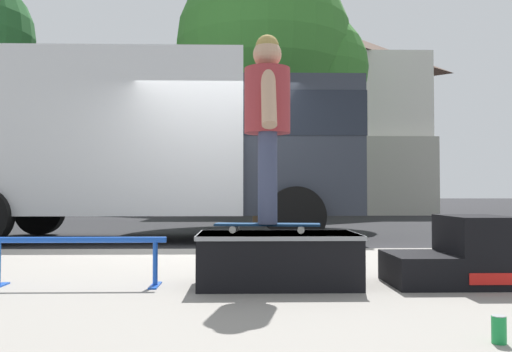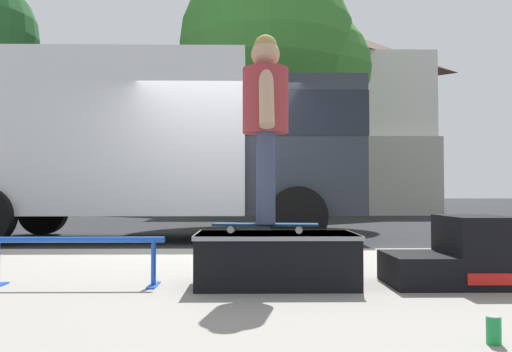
{
  "view_description": "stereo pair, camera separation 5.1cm",
  "coord_description": "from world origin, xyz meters",
  "px_view_note": "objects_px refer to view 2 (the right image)",
  "views": [
    {
      "loc": [
        0.37,
        -7.13,
        0.8
      ],
      "look_at": [
        0.51,
        -1.64,
        0.97
      ],
      "focal_mm": 38.01,
      "sensor_mm": 36.0,
      "label": 1
    },
    {
      "loc": [
        0.42,
        -7.13,
        0.8
      ],
      "look_at": [
        0.51,
        -1.64,
        0.97
      ],
      "focal_mm": 38.01,
      "sensor_mm": 36.0,
      "label": 2
    }
  ],
  "objects_px": {
    "grind_rail": "(76,250)",
    "skateboard": "(266,225)",
    "soda_can_b": "(494,330)",
    "box_truck": "(157,141)",
    "street_tree_neighbour": "(277,53)",
    "kicker_ramp": "(457,256)",
    "skate_box": "(276,257)",
    "skater_kid": "(266,112)"
  },
  "relations": [
    {
      "from": "skate_box",
      "to": "box_truck",
      "type": "height_order",
      "value": "box_truck"
    },
    {
      "from": "grind_rail",
      "to": "box_truck",
      "type": "relative_size",
      "value": 0.19
    },
    {
      "from": "skateboard",
      "to": "street_tree_neighbour",
      "type": "xyz_separation_m",
      "value": [
        0.62,
        9.64,
        3.82
      ]
    },
    {
      "from": "kicker_ramp",
      "to": "skateboard",
      "type": "height_order",
      "value": "kicker_ramp"
    },
    {
      "from": "soda_can_b",
      "to": "street_tree_neighbour",
      "type": "height_order",
      "value": "street_tree_neighbour"
    },
    {
      "from": "street_tree_neighbour",
      "to": "skate_box",
      "type": "bearing_deg",
      "value": -93.21
    },
    {
      "from": "skater_kid",
      "to": "kicker_ramp",
      "type": "bearing_deg",
      "value": -1.57
    },
    {
      "from": "kicker_ramp",
      "to": "skateboard",
      "type": "bearing_deg",
      "value": 178.43
    },
    {
      "from": "skater_kid",
      "to": "soda_can_b",
      "type": "xyz_separation_m",
      "value": [
        0.97,
        -1.6,
        -1.23
      ]
    },
    {
      "from": "kicker_ramp",
      "to": "box_truck",
      "type": "relative_size",
      "value": 0.13
    },
    {
      "from": "skate_box",
      "to": "skateboard",
      "type": "height_order",
      "value": "skateboard"
    },
    {
      "from": "soda_can_b",
      "to": "box_truck",
      "type": "height_order",
      "value": "box_truck"
    },
    {
      "from": "skater_kid",
      "to": "box_truck",
      "type": "distance_m",
      "value": 5.56
    },
    {
      "from": "skate_box",
      "to": "street_tree_neighbour",
      "type": "xyz_separation_m",
      "value": [
        0.54,
        9.68,
        4.05
      ]
    },
    {
      "from": "skateboard",
      "to": "street_tree_neighbour",
      "type": "relative_size",
      "value": 0.12
    },
    {
      "from": "skate_box",
      "to": "street_tree_neighbour",
      "type": "height_order",
      "value": "street_tree_neighbour"
    },
    {
      "from": "kicker_ramp",
      "to": "street_tree_neighbour",
      "type": "bearing_deg",
      "value": 94.74
    },
    {
      "from": "skater_kid",
      "to": "street_tree_neighbour",
      "type": "bearing_deg",
      "value": 86.34
    },
    {
      "from": "street_tree_neighbour",
      "to": "skateboard",
      "type": "bearing_deg",
      "value": -93.66
    },
    {
      "from": "grind_rail",
      "to": "skateboard",
      "type": "height_order",
      "value": "skateboard"
    },
    {
      "from": "skate_box",
      "to": "street_tree_neighbour",
      "type": "bearing_deg",
      "value": 86.79
    },
    {
      "from": "grind_rail",
      "to": "skateboard",
      "type": "bearing_deg",
      "value": 2.44
    },
    {
      "from": "box_truck",
      "to": "street_tree_neighbour",
      "type": "relative_size",
      "value": 1.03
    },
    {
      "from": "kicker_ramp",
      "to": "box_truck",
      "type": "xyz_separation_m",
      "value": [
        -3.12,
        5.33,
        1.37
      ]
    },
    {
      "from": "skate_box",
      "to": "grind_rail",
      "type": "height_order",
      "value": "skate_box"
    },
    {
      "from": "skate_box",
      "to": "grind_rail",
      "type": "distance_m",
      "value": 1.47
    },
    {
      "from": "skate_box",
      "to": "street_tree_neighbour",
      "type": "distance_m",
      "value": 10.51
    },
    {
      "from": "grind_rail",
      "to": "street_tree_neighbour",
      "type": "bearing_deg",
      "value": 78.32
    },
    {
      "from": "skate_box",
      "to": "box_truck",
      "type": "relative_size",
      "value": 0.17
    },
    {
      "from": "grind_rail",
      "to": "box_truck",
      "type": "distance_m",
      "value": 5.52
    },
    {
      "from": "grind_rail",
      "to": "box_truck",
      "type": "bearing_deg",
      "value": 93.33
    },
    {
      "from": "skate_box",
      "to": "box_truck",
      "type": "bearing_deg",
      "value": 108.43
    },
    {
      "from": "skater_kid",
      "to": "grind_rail",
      "type": "bearing_deg",
      "value": -177.56
    },
    {
      "from": "box_truck",
      "to": "street_tree_neighbour",
      "type": "distance_m",
      "value": 5.61
    },
    {
      "from": "skate_box",
      "to": "kicker_ramp",
      "type": "height_order",
      "value": "kicker_ramp"
    },
    {
      "from": "grind_rail",
      "to": "street_tree_neighbour",
      "type": "xyz_separation_m",
      "value": [
        2.01,
        9.7,
        4.0
      ]
    },
    {
      "from": "skater_kid",
      "to": "box_truck",
      "type": "xyz_separation_m",
      "value": [
        -1.7,
        5.29,
        0.29
      ]
    },
    {
      "from": "soda_can_b",
      "to": "kicker_ramp",
      "type": "bearing_deg",
      "value": 74.07
    },
    {
      "from": "kicker_ramp",
      "to": "grind_rail",
      "type": "relative_size",
      "value": 0.68
    },
    {
      "from": "skate_box",
      "to": "skater_kid",
      "type": "height_order",
      "value": "skater_kid"
    },
    {
      "from": "skater_kid",
      "to": "skate_box",
      "type": "bearing_deg",
      "value": -27.36
    },
    {
      "from": "skateboard",
      "to": "grind_rail",
      "type": "bearing_deg",
      "value": -177.56
    }
  ]
}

